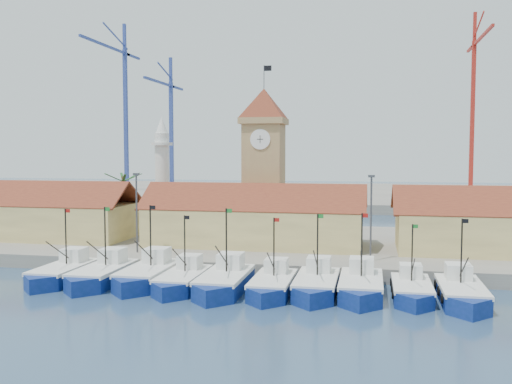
% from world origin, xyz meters
% --- Properties ---
extents(ground, '(400.00, 400.00, 0.00)m').
position_xyz_m(ground, '(0.00, 0.00, 0.00)').
color(ground, navy).
rests_on(ground, ground).
extents(quay, '(140.00, 32.00, 1.50)m').
position_xyz_m(quay, '(0.00, 24.00, 0.75)').
color(quay, gray).
rests_on(quay, ground).
extents(terminal, '(240.00, 80.00, 2.00)m').
position_xyz_m(terminal, '(0.00, 110.00, 1.00)').
color(terminal, gray).
rests_on(terminal, ground).
extents(boat_0, '(3.69, 10.11, 7.65)m').
position_xyz_m(boat_0, '(-16.03, 2.73, 0.79)').
color(boat_0, navy).
rests_on(boat_0, ground).
extents(boat_1, '(3.83, 10.49, 7.93)m').
position_xyz_m(boat_1, '(-11.75, 2.67, 0.82)').
color(boat_1, navy).
rests_on(boat_1, ground).
extents(boat_2, '(3.93, 10.76, 8.14)m').
position_xyz_m(boat_2, '(-7.25, 3.30, 0.84)').
color(boat_2, navy).
rests_on(boat_2, ground).
extents(boat_3, '(3.52, 9.65, 7.30)m').
position_xyz_m(boat_3, '(-3.34, 2.26, 0.76)').
color(boat_3, navy).
rests_on(boat_3, ground).
extents(boat_4, '(3.92, 10.73, 8.12)m').
position_xyz_m(boat_4, '(0.79, 1.99, 0.84)').
color(boat_4, navy).
rests_on(boat_4, ground).
extents(boat_5, '(3.53, 9.66, 7.31)m').
position_xyz_m(boat_5, '(5.31, 2.00, 0.76)').
color(boat_5, navy).
rests_on(boat_5, ground).
extents(boat_6, '(3.71, 10.17, 7.70)m').
position_xyz_m(boat_6, '(9.24, 2.67, 0.80)').
color(boat_6, navy).
rests_on(boat_6, ground).
extents(boat_7, '(3.78, 10.37, 7.84)m').
position_xyz_m(boat_7, '(13.22, 2.79, 0.81)').
color(boat_7, navy).
rests_on(boat_7, ground).
extents(boat_8, '(3.34, 9.15, 6.93)m').
position_xyz_m(boat_8, '(17.62, 2.74, 0.72)').
color(boat_8, navy).
rests_on(boat_8, ground).
extents(boat_9, '(3.67, 10.07, 7.62)m').
position_xyz_m(boat_9, '(21.70, 2.11, 0.79)').
color(boat_9, navy).
rests_on(boat_9, ground).
extents(hall_left, '(31.20, 10.13, 7.61)m').
position_xyz_m(hall_left, '(-32.00, 20.00, 3.99)').
color(hall_left, '#E9D380').
rests_on(hall_left, quay).
extents(hall_center, '(27.04, 10.13, 7.61)m').
position_xyz_m(hall_center, '(0.00, 20.00, 3.99)').
color(hall_center, '#E9D380').
rests_on(hall_center, quay).
extents(clock_tower, '(5.80, 5.80, 22.70)m').
position_xyz_m(clock_tower, '(0.00, 26.00, 11.96)').
color(clock_tower, tan).
rests_on(clock_tower, quay).
extents(minaret, '(3.00, 3.00, 16.30)m').
position_xyz_m(minaret, '(-15.00, 28.00, 9.73)').
color(minaret, silver).
rests_on(minaret, quay).
extents(palm_tree, '(5.60, 5.03, 8.39)m').
position_xyz_m(palm_tree, '(-20.00, 26.00, 6.25)').
color(palm_tree, brown).
rests_on(palm_tree, quay).
extents(lamp_posts, '(80.70, 0.25, 9.03)m').
position_xyz_m(lamp_posts, '(0.50, 12.00, 6.48)').
color(lamp_posts, '#3F3F44').
rests_on(lamp_posts, quay).
extents(crane_blue_far, '(1.00, 34.98, 46.19)m').
position_xyz_m(crane_blue_far, '(-53.81, 100.38, 27.82)').
color(crane_blue_far, '#2E418D').
rests_on(crane_blue_far, terminal).
extents(crane_blue_near, '(1.00, 29.40, 37.60)m').
position_xyz_m(crane_blue_near, '(-42.60, 106.95, 22.61)').
color(crane_blue_near, '#2E418D').
rests_on(crane_blue_near, terminal).
extents(crane_red_right, '(1.00, 32.85, 45.67)m').
position_xyz_m(crane_red_right, '(38.77, 103.66, 27.34)').
color(crane_red_right, '#AD231A').
rests_on(crane_red_right, terminal).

